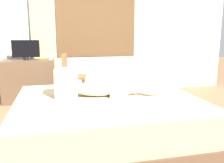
{
  "coord_description": "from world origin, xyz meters",
  "views": [
    {
      "loc": [
        -0.49,
        -2.73,
        1.22
      ],
      "look_at": [
        0.19,
        0.15,
        0.62
      ],
      "focal_mm": 38.99,
      "sensor_mm": 36.0,
      "label": 1
    }
  ],
  "objects_px": {
    "person_lying": "(91,87)",
    "cup": "(50,57)",
    "bed": "(108,117)",
    "cat": "(149,90)",
    "desk": "(30,80)",
    "tv_monitor": "(26,50)",
    "chair_by_desk": "(71,74)"
  },
  "relations": [
    {
      "from": "cup",
      "to": "person_lying",
      "type": "bearing_deg",
      "value": -74.03
    },
    {
      "from": "tv_monitor",
      "to": "chair_by_desk",
      "type": "distance_m",
      "value": 0.91
    },
    {
      "from": "desk",
      "to": "cup",
      "type": "distance_m",
      "value": 0.57
    },
    {
      "from": "bed",
      "to": "cat",
      "type": "xyz_separation_m",
      "value": [
        0.51,
        -0.0,
        0.31
      ]
    },
    {
      "from": "bed",
      "to": "chair_by_desk",
      "type": "distance_m",
      "value": 1.61
    },
    {
      "from": "bed",
      "to": "person_lying",
      "type": "height_order",
      "value": "person_lying"
    },
    {
      "from": "bed",
      "to": "person_lying",
      "type": "relative_size",
      "value": 2.27
    },
    {
      "from": "bed",
      "to": "cup",
      "type": "height_order",
      "value": "cup"
    },
    {
      "from": "tv_monitor",
      "to": "chair_by_desk",
      "type": "xyz_separation_m",
      "value": [
        0.75,
        -0.3,
        -0.41
      ]
    },
    {
      "from": "bed",
      "to": "chair_by_desk",
      "type": "height_order",
      "value": "chair_by_desk"
    },
    {
      "from": "desk",
      "to": "cup",
      "type": "relative_size",
      "value": 9.06
    },
    {
      "from": "bed",
      "to": "cat",
      "type": "relative_size",
      "value": 6.06
    },
    {
      "from": "cat",
      "to": "desk",
      "type": "relative_size",
      "value": 0.39
    },
    {
      "from": "cat",
      "to": "cup",
      "type": "xyz_separation_m",
      "value": [
        -1.16,
        1.8,
        0.25
      ]
    },
    {
      "from": "tv_monitor",
      "to": "desk",
      "type": "bearing_deg",
      "value": 0.0
    },
    {
      "from": "person_lying",
      "to": "desk",
      "type": "xyz_separation_m",
      "value": [
        -0.86,
        1.74,
        -0.21
      ]
    },
    {
      "from": "tv_monitor",
      "to": "cat",
      "type": "bearing_deg",
      "value": -49.76
    },
    {
      "from": "bed",
      "to": "chair_by_desk",
      "type": "bearing_deg",
      "value": 101.7
    },
    {
      "from": "bed",
      "to": "cup",
      "type": "relative_size",
      "value": 21.54
    },
    {
      "from": "desk",
      "to": "bed",
      "type": "bearing_deg",
      "value": -60.84
    },
    {
      "from": "tv_monitor",
      "to": "chair_by_desk",
      "type": "bearing_deg",
      "value": -22.19
    },
    {
      "from": "tv_monitor",
      "to": "cup",
      "type": "relative_size",
      "value": 4.82
    },
    {
      "from": "cup",
      "to": "chair_by_desk",
      "type": "bearing_deg",
      "value": -35.51
    },
    {
      "from": "person_lying",
      "to": "chair_by_desk",
      "type": "height_order",
      "value": "chair_by_desk"
    },
    {
      "from": "bed",
      "to": "cup",
      "type": "bearing_deg",
      "value": 110.05
    },
    {
      "from": "cup",
      "to": "cat",
      "type": "bearing_deg",
      "value": -57.09
    },
    {
      "from": "cup",
      "to": "chair_by_desk",
      "type": "distance_m",
      "value": 0.5
    },
    {
      "from": "person_lying",
      "to": "tv_monitor",
      "type": "bearing_deg",
      "value": 117.22
    },
    {
      "from": "tv_monitor",
      "to": "chair_by_desk",
      "type": "relative_size",
      "value": 0.56
    },
    {
      "from": "person_lying",
      "to": "cup",
      "type": "height_order",
      "value": "cup"
    },
    {
      "from": "person_lying",
      "to": "chair_by_desk",
      "type": "relative_size",
      "value": 1.1
    },
    {
      "from": "desk",
      "to": "chair_by_desk",
      "type": "height_order",
      "value": "chair_by_desk"
    }
  ]
}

